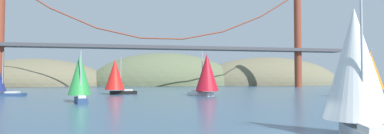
% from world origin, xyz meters
% --- Properties ---
extents(headland_center, '(73.18, 44.00, 32.31)m').
position_xyz_m(headland_center, '(5.00, 135.00, 0.00)').
color(headland_center, '#5B6647').
rests_on(headland_center, ground_plane).
extents(headland_left, '(66.32, 44.00, 25.22)m').
position_xyz_m(headland_left, '(-55.00, 135.00, 0.00)').
color(headland_left, '#6B664C').
rests_on(headland_left, ground_plane).
extents(headland_right, '(79.73, 44.00, 29.29)m').
position_xyz_m(headland_right, '(60.00, 135.00, 0.00)').
color(headland_right, '#6B664C').
rests_on(headland_right, ground_plane).
extents(suspension_bridge, '(145.56, 6.00, 38.00)m').
position_xyz_m(suspension_bridge, '(-0.00, 95.00, 16.48)').
color(suspension_bridge, brown).
rests_on(suspension_bridge, ground_plane).
extents(sailboat_crimson_sail, '(6.45, 8.51, 9.21)m').
position_xyz_m(sailboat_crimson_sail, '(4.42, 42.91, 4.60)').
color(sailboat_crimson_sail, white).
rests_on(sailboat_crimson_sail, ground_plane).
extents(sailboat_red_spinnaker, '(7.40, 4.83, 8.39)m').
position_xyz_m(sailboat_red_spinnaker, '(-14.24, 53.00, 4.22)').
color(sailboat_red_spinnaker, black).
rests_on(sailboat_red_spinnaker, ground_plane).
extents(sailboat_white_mainsail, '(4.99, 6.99, 8.46)m').
position_xyz_m(sailboat_white_mainsail, '(3.45, -0.90, 4.32)').
color(sailboat_white_mainsail, white).
rests_on(sailboat_white_mainsail, ground_plane).
extents(sailboat_green_sail, '(4.18, 6.63, 7.76)m').
position_xyz_m(sailboat_green_sail, '(-18.18, 31.15, 3.93)').
color(sailboat_green_sail, navy).
rests_on(sailboat_green_sail, ground_plane).
extents(sailboat_blue_spinnaker, '(7.52, 6.14, 7.29)m').
position_xyz_m(sailboat_blue_spinnaker, '(31.24, 36.07, 3.54)').
color(sailboat_blue_spinnaker, white).
rests_on(sailboat_blue_spinnaker, ground_plane).
extents(sailboat_orange_sail, '(8.00, 9.49, 10.88)m').
position_xyz_m(sailboat_orange_sail, '(43.77, 44.14, 5.37)').
color(sailboat_orange_sail, navy).
rests_on(sailboat_orange_sail, ground_plane).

